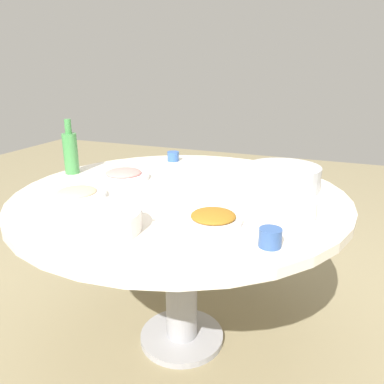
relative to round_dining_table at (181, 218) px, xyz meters
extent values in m
plane|color=#867958|center=(0.00, 0.00, -0.63)|extent=(8.00, 8.00, 0.00)
cylinder|color=#99999E|center=(0.00, 0.00, -0.61)|extent=(0.39, 0.39, 0.03)
cylinder|color=#99999E|center=(0.00, 0.00, -0.26)|extent=(0.14, 0.14, 0.68)
cylinder|color=silver|center=(0.00, 0.00, 0.10)|extent=(1.37, 1.37, 0.04)
cylinder|color=#B2B5BA|center=(0.39, 0.21, 0.16)|extent=(0.31, 0.31, 0.10)
ellipsoid|color=white|center=(0.39, 0.21, 0.17)|extent=(0.25, 0.25, 0.11)
cube|color=white|center=(0.46, 0.17, 0.22)|extent=(0.13, 0.16, 0.01)
cylinder|color=white|center=(-0.09, -0.45, 0.15)|extent=(0.27, 0.27, 0.07)
cylinder|color=black|center=(-0.09, -0.45, 0.14)|extent=(0.23, 0.23, 0.05)
cylinder|color=silver|center=(-0.09, -0.45, 0.17)|extent=(0.26, 0.16, 0.01)
cylinder|color=white|center=(0.23, -0.26, 0.12)|extent=(0.20, 0.20, 0.02)
ellipsoid|color=#925E1A|center=(0.23, -0.26, 0.14)|extent=(0.15, 0.15, 0.03)
cylinder|color=silver|center=(-0.35, -0.22, 0.13)|extent=(0.23, 0.23, 0.02)
ellipsoid|color=tan|center=(-0.35, -0.22, 0.14)|extent=(0.16, 0.16, 0.03)
cylinder|color=white|center=(-0.33, 0.09, 0.13)|extent=(0.24, 0.24, 0.02)
ellipsoid|color=#D87B73|center=(-0.33, 0.09, 0.14)|extent=(0.17, 0.17, 0.03)
cylinder|color=#3D8542|center=(-0.61, 0.08, 0.21)|extent=(0.07, 0.07, 0.19)
cylinder|color=#3D8542|center=(-0.61, 0.08, 0.34)|extent=(0.03, 0.03, 0.07)
cylinder|color=#31589D|center=(-0.25, 0.48, 0.14)|extent=(0.06, 0.06, 0.05)
cylinder|color=#30508C|center=(0.44, -0.36, 0.14)|extent=(0.07, 0.07, 0.06)
cylinder|color=silver|center=(0.52, -0.10, 0.15)|extent=(0.07, 0.07, 0.06)
camera|label=1|loc=(0.60, -1.39, 0.62)|focal=35.80mm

